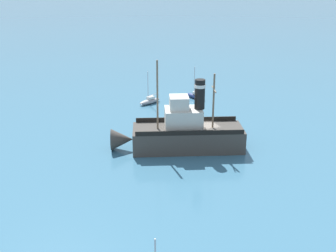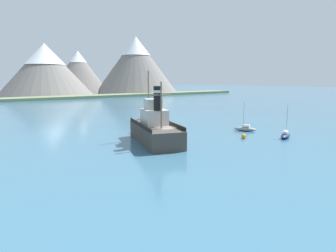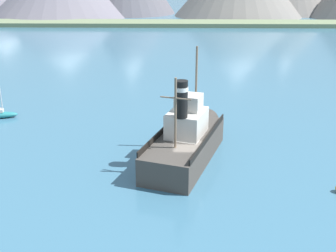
% 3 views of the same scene
% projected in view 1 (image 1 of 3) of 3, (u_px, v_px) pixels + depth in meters
% --- Properties ---
extents(ground_plane, '(600.00, 600.00, 0.00)m').
position_uv_depth(ground_plane, '(205.00, 145.00, 47.65)').
color(ground_plane, '#38667F').
extents(old_tugboat, '(7.96, 14.73, 9.90)m').
position_uv_depth(old_tugboat, '(182.00, 133.00, 46.02)').
color(old_tugboat, '#423D38').
rests_on(old_tugboat, ground).
extents(sailboat_navy, '(3.94, 2.38, 4.90)m').
position_uv_depth(sailboat_navy, '(195.00, 96.00, 64.82)').
color(sailboat_navy, navy).
rests_on(sailboat_navy, ground).
extents(sailboat_grey, '(2.50, 3.93, 4.90)m').
position_uv_depth(sailboat_grey, '(150.00, 101.00, 62.29)').
color(sailboat_grey, gray).
rests_on(sailboat_grey, ground).
extents(mooring_buoy, '(0.69, 0.69, 0.69)m').
position_uv_depth(mooring_buoy, '(189.00, 109.00, 59.00)').
color(mooring_buoy, orange).
rests_on(mooring_buoy, ground).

